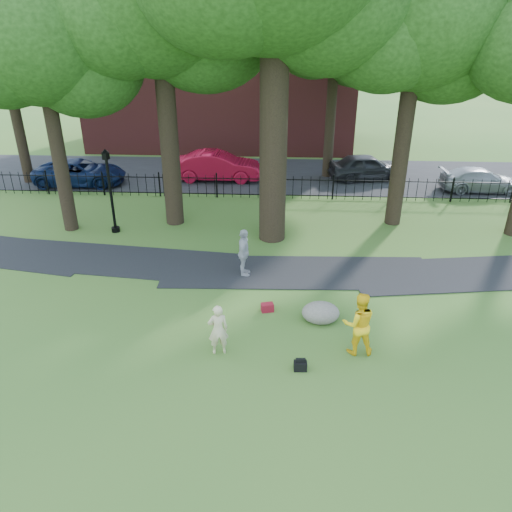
# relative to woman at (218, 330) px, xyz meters

# --- Properties ---
(ground) EXTENTS (120.00, 120.00, 0.00)m
(ground) POSITION_rel_woman_xyz_m (1.32, 1.07, -0.79)
(ground) COLOR #325D20
(ground) RESTS_ON ground
(footpath) EXTENTS (36.07, 3.85, 0.03)m
(footpath) POSITION_rel_woman_xyz_m (2.32, 4.97, -0.79)
(footpath) COLOR black
(footpath) RESTS_ON ground
(street) EXTENTS (80.00, 7.00, 0.02)m
(street) POSITION_rel_woman_xyz_m (1.32, 17.07, -0.79)
(street) COLOR black
(street) RESTS_ON ground
(iron_fence) EXTENTS (44.00, 0.04, 1.20)m
(iron_fence) POSITION_rel_woman_xyz_m (1.32, 13.07, -0.19)
(iron_fence) COLOR black
(iron_fence) RESTS_ON ground
(brick_building) EXTENTS (18.00, 8.00, 12.00)m
(brick_building) POSITION_rel_woman_xyz_m (-2.68, 25.07, 5.21)
(brick_building) COLOR maroon
(brick_building) RESTS_ON ground
(tree_row) EXTENTS (26.82, 7.96, 12.42)m
(tree_row) POSITION_rel_woman_xyz_m (1.83, 9.47, 7.37)
(tree_row) COLOR black
(tree_row) RESTS_ON ground
(woman) EXTENTS (0.65, 0.51, 1.58)m
(woman) POSITION_rel_woman_xyz_m (0.00, 0.00, 0.00)
(woman) COLOR beige
(woman) RESTS_ON ground
(man) EXTENTS (0.98, 0.79, 1.92)m
(man) POSITION_rel_woman_xyz_m (3.94, 0.25, 0.17)
(man) COLOR yellow
(man) RESTS_ON ground
(pedestrian) EXTENTS (0.49, 1.08, 1.82)m
(pedestrian) POSITION_rel_woman_xyz_m (0.37, 4.68, 0.12)
(pedestrian) COLOR #A4A3A8
(pedestrian) RESTS_ON ground
(boulder) EXTENTS (1.22, 0.95, 0.69)m
(boulder) POSITION_rel_woman_xyz_m (3.01, 1.80, -0.44)
(boulder) COLOR #686457
(boulder) RESTS_ON ground
(lamppost) EXTENTS (0.37, 0.37, 3.70)m
(lamppost) POSITION_rel_woman_xyz_m (-5.61, 8.37, 1.03)
(lamppost) COLOR black
(lamppost) RESTS_ON ground
(backpack) EXTENTS (0.37, 0.24, 0.27)m
(backpack) POSITION_rel_woman_xyz_m (2.32, -0.65, -0.65)
(backpack) COLOR black
(backpack) RESTS_ON ground
(red_bag) EXTENTS (0.45, 0.34, 0.27)m
(red_bag) POSITION_rel_woman_xyz_m (1.32, 2.26, -0.65)
(red_bag) COLOR maroon
(red_bag) RESTS_ON ground
(red_sedan) EXTENTS (4.94, 1.74, 1.63)m
(red_sedan) POSITION_rel_woman_xyz_m (-2.01, 15.99, 0.02)
(red_sedan) COLOR #AB0D28
(red_sedan) RESTS_ON ground
(navy_van) EXTENTS (5.00, 2.43, 1.37)m
(navy_van) POSITION_rel_woman_xyz_m (-9.56, 14.78, -0.10)
(navy_van) COLOR #0C1A3E
(navy_van) RESTS_ON ground
(grey_car) EXTENTS (4.53, 2.43, 1.47)m
(grey_car) POSITION_rel_woman_xyz_m (6.52, 16.57, -0.06)
(grey_car) COLOR black
(grey_car) RESTS_ON ground
(silver_car) EXTENTS (4.29, 1.83, 1.23)m
(silver_car) POSITION_rel_woman_xyz_m (12.32, 14.83, -0.17)
(silver_car) COLOR gray
(silver_car) RESTS_ON ground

